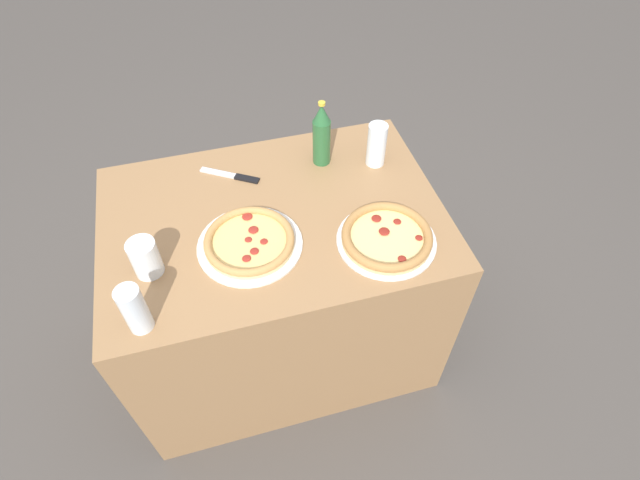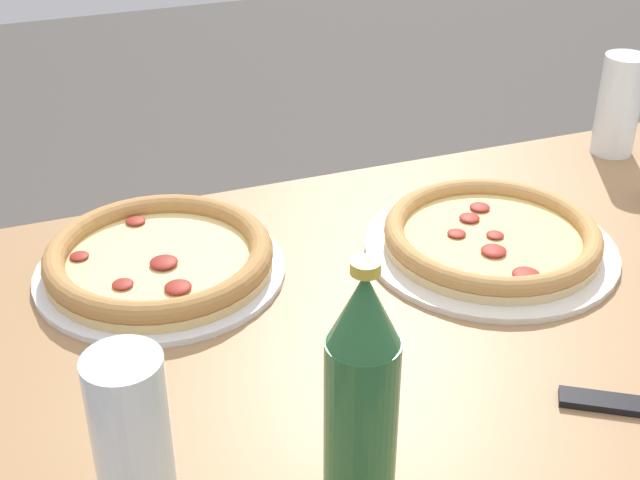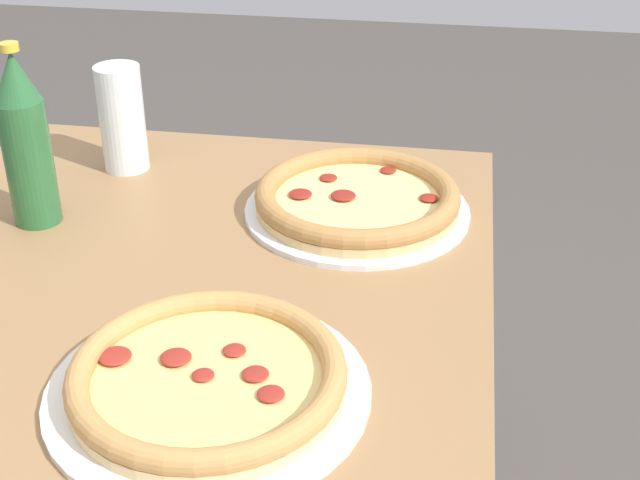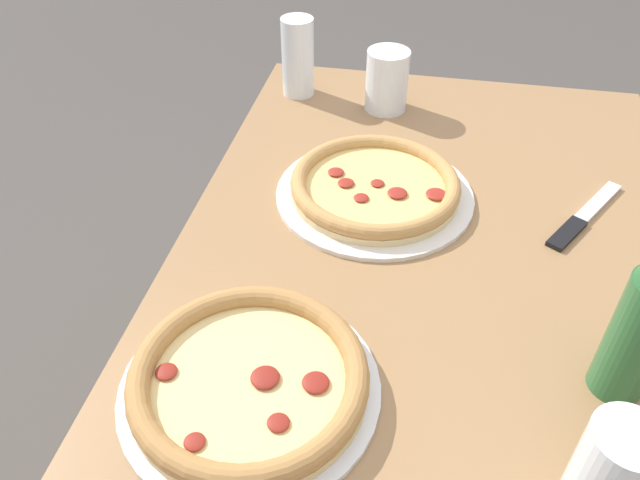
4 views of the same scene
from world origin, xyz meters
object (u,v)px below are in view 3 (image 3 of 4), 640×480
Objects in this scene: pizza_margherita at (208,379)px; pizza_veggie at (357,200)px; beer_bottle at (26,141)px; glass_orange_juice at (123,123)px.

pizza_veggie is (0.40, -0.09, 0.00)m from pizza_margherita.
pizza_margherita is 0.46m from beer_bottle.
pizza_veggie is 1.26× the size of beer_bottle.
pizza_veggie is 1.94× the size of glass_orange_juice.
glass_orange_juice is at bearing -17.92° from beer_bottle.
beer_bottle is at bearing 45.64° from pizza_margherita.
pizza_veggie is 0.37m from glass_orange_juice.
pizza_margherita is at bearing -151.89° from glass_orange_juice.
glass_orange_juice reaches higher than pizza_veggie.
glass_orange_juice is 0.65× the size of beer_bottle.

